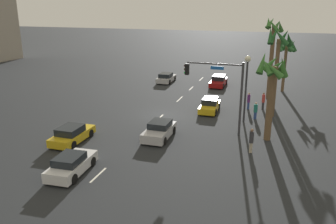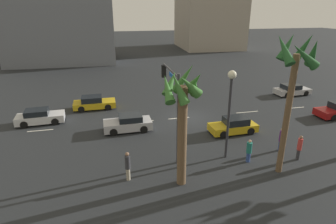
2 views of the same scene
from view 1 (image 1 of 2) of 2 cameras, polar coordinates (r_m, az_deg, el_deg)
ground_plane at (r=34.87m, az=-0.85°, el=-0.47°), size 220.00×220.00×0.00m
lane_stripe_0 at (r=51.70m, az=5.47°, el=5.41°), size 2.47×0.14×0.01m
lane_stripe_1 at (r=45.84m, az=3.82°, el=3.89°), size 2.14×0.14×0.01m
lane_stripe_2 at (r=40.59m, az=1.92°, el=2.13°), size 2.40×0.14×0.01m
lane_stripe_3 at (r=33.99m, az=-1.37°, el=-0.94°), size 2.06×0.14×0.01m
lane_stripe_4 at (r=30.91m, az=-3.45°, el=-2.88°), size 2.01×0.14×0.01m
lane_stripe_5 at (r=23.49m, az=-11.35°, el=-10.08°), size 2.13×0.14×0.01m
car_0 at (r=28.82m, az=-1.43°, el=-3.03°), size 4.07×1.96×1.39m
car_1 at (r=36.13m, az=6.83°, el=1.08°), size 4.01×1.89×1.35m
car_2 at (r=49.31m, az=-0.31°, el=5.61°), size 4.19×1.95×1.30m
car_3 at (r=29.07m, az=-15.45°, el=-3.56°), size 4.28×1.97×1.34m
car_4 at (r=47.57m, az=8.27°, el=5.03°), size 4.65×1.97×1.40m
car_5 at (r=23.88m, az=-15.54°, el=-8.28°), size 4.20×2.02×1.34m
traffic_signal at (r=29.32m, az=8.74°, el=4.38°), size 0.36×5.04×6.18m
streetlamp at (r=32.47m, az=12.75°, el=5.70°), size 0.56×0.56×6.22m
pedestrian_0 at (r=37.43m, az=13.06°, el=1.86°), size 0.35×0.35×1.79m
pedestrian_1 at (r=26.61m, az=13.49°, el=-4.46°), size 0.44×0.44×1.90m
pedestrian_2 at (r=34.44m, az=14.14°, el=0.27°), size 0.50×0.50×1.66m
pedestrian_3 at (r=37.76m, az=15.35°, el=1.86°), size 0.44×0.44×1.83m
palm_tree_0 at (r=41.44m, az=16.75°, el=10.87°), size 2.24×2.21×9.30m
palm_tree_1 at (r=28.36m, az=16.70°, el=5.18°), size 2.42×2.60×7.16m
palm_tree_2 at (r=45.56m, az=18.82°, el=9.62°), size 2.35×2.61×6.81m
palm_tree_3 at (r=34.58m, az=17.63°, el=9.82°), size 2.60×2.46×8.70m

